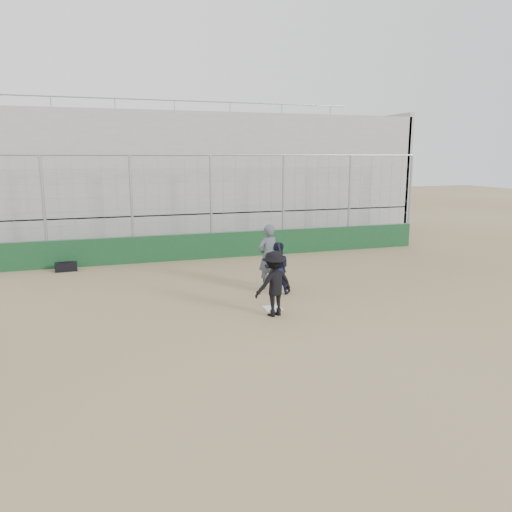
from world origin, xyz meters
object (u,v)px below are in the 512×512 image
object	(u,v)px
catcher_crouched	(277,277)
equipment_bag	(66,267)
umpire	(268,260)
batter_at_plate	(274,284)

from	to	relation	value
catcher_crouched	equipment_bag	distance (m)	7.84
umpire	equipment_bag	bearing A→B (deg)	-54.48
batter_at_plate	equipment_bag	size ratio (longest dim) A/B	2.43
umpire	catcher_crouched	bearing A→B (deg)	75.81
batter_at_plate	catcher_crouched	world-z (taller)	batter_at_plate
catcher_crouched	batter_at_plate	bearing A→B (deg)	-112.71
batter_at_plate	catcher_crouched	bearing A→B (deg)	67.29
umpire	equipment_bag	size ratio (longest dim) A/B	2.37
catcher_crouched	equipment_bag	world-z (taller)	catcher_crouched
catcher_crouched	umpire	world-z (taller)	umpire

